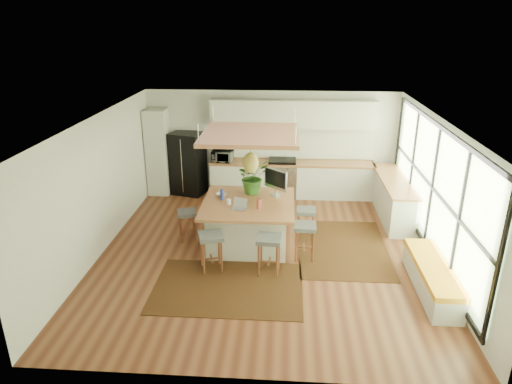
# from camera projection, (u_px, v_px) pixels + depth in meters

# --- Properties ---
(floor) EXTENTS (7.00, 7.00, 0.00)m
(floor) POSITION_uv_depth(u_px,v_px,m) (264.00, 252.00, 9.31)
(floor) COLOR #512517
(floor) RESTS_ON ground
(ceiling) EXTENTS (7.00, 7.00, 0.00)m
(ceiling) POSITION_uv_depth(u_px,v_px,m) (265.00, 120.00, 8.35)
(ceiling) COLOR white
(ceiling) RESTS_ON ground
(wall_back) EXTENTS (6.50, 0.00, 6.50)m
(wall_back) POSITION_uv_depth(u_px,v_px,m) (271.00, 143.00, 12.09)
(wall_back) COLOR silver
(wall_back) RESTS_ON ground
(wall_front) EXTENTS (6.50, 0.00, 6.50)m
(wall_front) POSITION_uv_depth(u_px,v_px,m) (250.00, 291.00, 5.57)
(wall_front) COLOR silver
(wall_front) RESTS_ON ground
(wall_left) EXTENTS (0.00, 7.00, 7.00)m
(wall_left) POSITION_uv_depth(u_px,v_px,m) (99.00, 185.00, 9.04)
(wall_left) COLOR silver
(wall_left) RESTS_ON ground
(wall_right) EXTENTS (0.00, 7.00, 7.00)m
(wall_right) POSITION_uv_depth(u_px,v_px,m) (438.00, 194.00, 8.62)
(wall_right) COLOR silver
(wall_right) RESTS_ON ground
(window_wall) EXTENTS (0.10, 6.20, 2.60)m
(window_wall) POSITION_uv_depth(u_px,v_px,m) (437.00, 191.00, 8.61)
(window_wall) COLOR black
(window_wall) RESTS_ON wall_right
(pantry) EXTENTS (0.55, 0.60, 2.25)m
(pantry) POSITION_uv_depth(u_px,v_px,m) (158.00, 152.00, 12.06)
(pantry) COLOR silver
(pantry) RESTS_ON floor
(back_counter_base) EXTENTS (4.20, 0.60, 0.88)m
(back_counter_base) POSITION_uv_depth(u_px,v_px,m) (291.00, 180.00, 12.08)
(back_counter_base) COLOR silver
(back_counter_base) RESTS_ON floor
(back_counter_top) EXTENTS (4.24, 0.64, 0.05)m
(back_counter_top) POSITION_uv_depth(u_px,v_px,m) (292.00, 163.00, 11.92)
(back_counter_top) COLOR brown
(back_counter_top) RESTS_ON back_counter_base
(backsplash) EXTENTS (4.20, 0.02, 0.80)m
(backsplash) POSITION_uv_depth(u_px,v_px,m) (292.00, 143.00, 12.04)
(backsplash) COLOR white
(backsplash) RESTS_ON wall_back
(upper_cabinets) EXTENTS (4.20, 0.34, 0.70)m
(upper_cabinets) POSITION_uv_depth(u_px,v_px,m) (293.00, 114.00, 11.60)
(upper_cabinets) COLOR silver
(upper_cabinets) RESTS_ON wall_back
(range) EXTENTS (0.76, 0.62, 1.00)m
(range) POSITION_uv_depth(u_px,v_px,m) (282.00, 177.00, 12.08)
(range) COLOR #A5A5AA
(range) RESTS_ON floor
(right_counter_base) EXTENTS (0.60, 2.50, 0.88)m
(right_counter_base) POSITION_uv_depth(u_px,v_px,m) (393.00, 199.00, 10.83)
(right_counter_base) COLOR silver
(right_counter_base) RESTS_ON floor
(right_counter_top) EXTENTS (0.64, 2.54, 0.05)m
(right_counter_top) POSITION_uv_depth(u_px,v_px,m) (395.00, 180.00, 10.67)
(right_counter_top) COLOR brown
(right_counter_top) RESTS_ON right_counter_base
(window_bench) EXTENTS (0.52, 2.00, 0.50)m
(window_bench) POSITION_uv_depth(u_px,v_px,m) (432.00, 278.00, 7.92)
(window_bench) COLOR silver
(window_bench) RESTS_ON floor
(ceiling_panel) EXTENTS (1.86, 1.86, 0.80)m
(ceiling_panel) POSITION_uv_depth(u_px,v_px,m) (251.00, 148.00, 8.97)
(ceiling_panel) COLOR brown
(ceiling_panel) RESTS_ON ceiling
(rug_near) EXTENTS (2.60, 1.80, 0.01)m
(rug_near) POSITION_uv_depth(u_px,v_px,m) (228.00, 287.00, 8.09)
(rug_near) COLOR black
(rug_near) RESTS_ON floor
(rug_right) EXTENTS (1.80, 2.60, 0.01)m
(rug_right) POSITION_uv_depth(u_px,v_px,m) (342.00, 248.00, 9.47)
(rug_right) COLOR black
(rug_right) RESTS_ON floor
(fridge) EXTENTS (0.97, 0.84, 1.65)m
(fridge) POSITION_uv_depth(u_px,v_px,m) (188.00, 160.00, 12.10)
(fridge) COLOR black
(fridge) RESTS_ON floor
(island) EXTENTS (1.85, 1.85, 0.93)m
(island) POSITION_uv_depth(u_px,v_px,m) (249.00, 223.00, 9.50)
(island) COLOR brown
(island) RESTS_ON floor
(stool_near_left) EXTENTS (0.54, 0.54, 0.73)m
(stool_near_left) POSITION_uv_depth(u_px,v_px,m) (211.00, 253.00, 8.55)
(stool_near_left) COLOR #474B4F
(stool_near_left) RESTS_ON floor
(stool_near_right) EXTENTS (0.47, 0.47, 0.74)m
(stool_near_right) POSITION_uv_depth(u_px,v_px,m) (269.00, 256.00, 8.43)
(stool_near_right) COLOR #474B4F
(stool_near_right) RESTS_ON floor
(stool_right_front) EXTENTS (0.43, 0.43, 0.72)m
(stool_right_front) POSITION_uv_depth(u_px,v_px,m) (304.00, 241.00, 8.97)
(stool_right_front) COLOR #474B4F
(stool_right_front) RESTS_ON floor
(stool_right_back) EXTENTS (0.41, 0.41, 0.67)m
(stool_right_back) POSITION_uv_depth(u_px,v_px,m) (306.00, 223.00, 9.78)
(stool_right_back) COLOR #474B4F
(stool_right_back) RESTS_ON floor
(stool_left_side) EXTENTS (0.48, 0.48, 0.65)m
(stool_left_side) POSITION_uv_depth(u_px,v_px,m) (187.00, 224.00, 9.72)
(stool_left_side) COLOR #474B4F
(stool_left_side) RESTS_ON floor
(laptop) EXTENTS (0.36, 0.37, 0.21)m
(laptop) POSITION_uv_depth(u_px,v_px,m) (239.00, 204.00, 8.95)
(laptop) COLOR #A5A5AA
(laptop) RESTS_ON island
(monitor) EXTENTS (0.61, 0.59, 0.58)m
(monitor) POSITION_uv_depth(u_px,v_px,m) (276.00, 184.00, 9.60)
(monitor) COLOR #A5A5AA
(monitor) RESTS_ON island
(microwave) EXTENTS (0.56, 0.36, 0.35)m
(microwave) POSITION_uv_depth(u_px,v_px,m) (222.00, 155.00, 11.91)
(microwave) COLOR #A5A5AA
(microwave) RESTS_ON back_counter_top
(island_plant) EXTENTS (0.97, 0.98, 0.57)m
(island_plant) POSITION_uv_depth(u_px,v_px,m) (253.00, 180.00, 9.74)
(island_plant) COLOR #1E4C19
(island_plant) RESTS_ON island
(island_bowl) EXTENTS (0.22, 0.22, 0.05)m
(island_bowl) POSITION_uv_depth(u_px,v_px,m) (221.00, 195.00, 9.65)
(island_bowl) COLOR silver
(island_bowl) RESTS_ON island
(island_bottle_0) EXTENTS (0.07, 0.07, 0.19)m
(island_bottle_0) POSITION_uv_depth(u_px,v_px,m) (222.00, 195.00, 9.43)
(island_bottle_0) COLOR #2C3CB0
(island_bottle_0) RESTS_ON island
(island_bottle_1) EXTENTS (0.07, 0.07, 0.19)m
(island_bottle_1) POSITION_uv_depth(u_px,v_px,m) (228.00, 200.00, 9.19)
(island_bottle_1) COLOR white
(island_bottle_1) RESTS_ON island
(island_bottle_2) EXTENTS (0.07, 0.07, 0.19)m
(island_bottle_2) POSITION_uv_depth(u_px,v_px,m) (260.00, 204.00, 9.01)
(island_bottle_2) COLOR #A43D36
(island_bottle_2) RESTS_ON island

